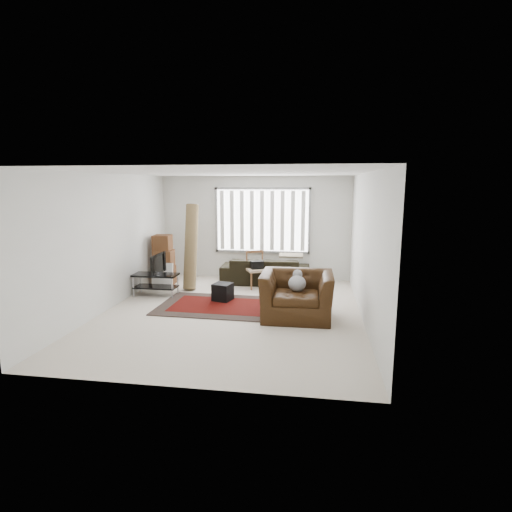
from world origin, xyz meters
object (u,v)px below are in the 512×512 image
Objects in this scene: sofa at (265,267)px; armchair at (297,292)px; tv_stand at (156,280)px; moving_boxes at (164,262)px; side_chair at (257,268)px.

armchair reaches higher than sofa.
armchair is (3.22, -1.04, 0.14)m from tv_stand.
moving_boxes reaches higher than sofa.
armchair is (1.07, -2.09, 0.01)m from side_chair.
side_chair is at bearing 116.79° from armchair.
moving_boxes is at bearing 101.15° from tv_stand.
sofa is at bearing 47.39° from side_chair.
moving_boxes reaches higher than tv_stand.
sofa is 2.72m from armchair.
tv_stand is 0.45× the size of sofa.
tv_stand is 1.05m from moving_boxes.
moving_boxes is 2.35m from side_chair.
armchair is (0.92, -2.56, 0.07)m from sofa.
tv_stand is at bearing -78.85° from moving_boxes.
moving_boxes reaches higher than side_chair.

